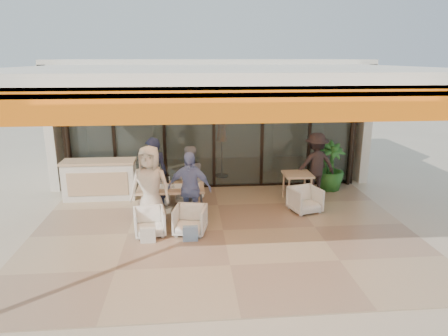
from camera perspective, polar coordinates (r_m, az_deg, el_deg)
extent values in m
plane|color=#C6B293|center=(8.62, -0.14, -9.01)|extent=(70.00, 70.00, 0.00)
cube|color=tan|center=(8.62, -0.14, -8.98)|extent=(8.00, 6.00, 0.01)
cube|color=silver|center=(7.85, -0.16, 13.48)|extent=(8.00, 6.00, 0.20)
cube|color=orange|center=(4.95, 2.76, 9.03)|extent=(8.00, 0.12, 0.45)
cube|color=#FF5C15|center=(5.62, 1.82, 11.04)|extent=(8.00, 1.50, 0.06)
cylinder|color=black|center=(11.34, -21.46, 4.39)|extent=(0.12, 0.12, 3.20)
cylinder|color=black|center=(11.79, 17.82, 5.11)|extent=(0.12, 0.12, 3.20)
cube|color=#9EADA3|center=(11.01, -1.48, 5.16)|extent=(8.00, 0.03, 3.20)
cube|color=black|center=(11.40, -1.42, -2.58)|extent=(8.00, 0.10, 0.08)
cube|color=black|center=(10.84, -1.54, 13.29)|extent=(8.00, 0.10, 0.08)
cube|color=black|center=(11.49, -21.88, 4.48)|extent=(0.08, 0.10, 3.20)
cube|color=black|center=(11.18, -15.47, 4.76)|extent=(0.08, 0.10, 3.20)
cube|color=black|center=(11.02, -8.53, 4.99)|extent=(0.08, 0.10, 3.20)
cube|color=black|center=(11.01, -1.48, 5.16)|extent=(0.08, 0.10, 3.20)
cube|color=black|center=(11.18, 5.47, 5.25)|extent=(0.08, 0.10, 3.20)
cube|color=black|center=(11.50, 12.13, 5.26)|extent=(0.08, 0.10, 3.20)
cube|color=black|center=(11.94, 18.13, 5.21)|extent=(0.08, 0.10, 3.20)
cube|color=silver|center=(14.45, -2.36, 8.03)|extent=(9.00, 0.25, 3.40)
cube|color=silver|center=(13.24, -21.48, 6.29)|extent=(0.25, 3.50, 3.40)
cube|color=silver|center=(13.68, 16.90, 6.95)|extent=(0.25, 3.50, 3.40)
cube|color=silver|center=(12.58, -2.05, 14.69)|extent=(9.00, 3.50, 0.25)
cube|color=tan|center=(13.08, -1.91, -0.33)|extent=(8.00, 3.50, 0.02)
cylinder|color=silver|center=(12.62, -9.24, 5.83)|extent=(0.40, 0.40, 3.00)
cylinder|color=silver|center=(12.83, 6.17, 6.10)|extent=(0.40, 0.40, 3.00)
cylinder|color=black|center=(12.04, -7.74, 12.62)|extent=(0.03, 0.03, 0.70)
cube|color=black|center=(12.07, -7.67, 10.49)|extent=(0.30, 0.30, 0.40)
sphere|color=#FFBF72|center=(12.07, -7.67, 10.49)|extent=(0.18, 0.18, 0.18)
cylinder|color=black|center=(12.39, 9.06, 12.65)|extent=(0.03, 0.03, 0.70)
cube|color=black|center=(12.42, 8.97, 10.57)|extent=(0.30, 0.30, 0.40)
sphere|color=#FFBF72|center=(12.42, 8.97, 10.57)|extent=(0.18, 0.18, 0.18)
cylinder|color=black|center=(12.37, -0.33, -1.07)|extent=(0.40, 0.40, 0.05)
cylinder|color=black|center=(12.12, -0.34, 3.47)|extent=(0.04, 0.04, 2.10)
cone|color=#DA4412|center=(12.00, -0.34, 6.51)|extent=(0.32, 0.32, 1.10)
cube|color=silver|center=(10.83, -17.28, -1.73)|extent=(1.80, 0.60, 1.00)
cube|color=tan|center=(10.69, -17.50, 0.89)|extent=(1.85, 0.65, 0.06)
cube|color=tan|center=(10.54, -17.62, -2.22)|extent=(1.50, 0.02, 0.60)
cube|color=tan|center=(9.18, -7.58, -2.77)|extent=(1.50, 0.90, 0.05)
cube|color=white|center=(9.17, -7.58, -2.62)|extent=(1.30, 0.35, 0.01)
cylinder|color=tan|center=(9.05, -11.52, -5.71)|extent=(0.06, 0.06, 0.70)
cylinder|color=tan|center=(8.99, -3.61, -5.56)|extent=(0.06, 0.06, 0.70)
cylinder|color=tan|center=(9.65, -11.11, -4.34)|extent=(0.06, 0.06, 0.70)
cylinder|color=tan|center=(9.59, -3.71, -4.19)|extent=(0.06, 0.06, 0.70)
cylinder|color=white|center=(9.04, -10.49, -2.61)|extent=(0.06, 0.06, 0.11)
cylinder|color=white|center=(9.36, -9.08, -1.93)|extent=(0.06, 0.06, 0.11)
cylinder|color=white|center=(9.05, -7.31, -2.45)|extent=(0.06, 0.06, 0.11)
cylinder|color=white|center=(9.31, -5.71, -1.89)|extent=(0.06, 0.06, 0.11)
cylinder|color=white|center=(8.95, -4.45, -2.59)|extent=(0.06, 0.06, 0.11)
cylinder|color=brown|center=(9.33, -10.94, -1.91)|extent=(0.07, 0.07, 0.16)
cylinder|color=black|center=(9.42, -8.14, -1.62)|extent=(0.09, 0.09, 0.17)
cylinder|color=black|center=(9.39, -8.16, -1.06)|extent=(0.10, 0.10, 0.01)
cylinder|color=white|center=(8.92, -10.56, -3.22)|extent=(0.22, 0.22, 0.01)
cylinder|color=white|center=(8.87, -4.76, -3.10)|extent=(0.22, 0.22, 0.01)
cylinder|color=white|center=(9.50, -10.22, -2.02)|extent=(0.22, 0.22, 0.01)
cylinder|color=white|center=(9.46, -4.78, -1.91)|extent=(0.22, 0.22, 0.01)
imported|color=white|center=(10.22, -9.65, -3.16)|extent=(0.67, 0.63, 0.69)
imported|color=white|center=(10.20, -4.92, -3.34)|extent=(0.72, 0.70, 0.58)
imported|color=white|center=(8.46, -10.61, -7.44)|extent=(0.70, 0.67, 0.63)
imported|color=white|center=(8.41, -4.87, -7.26)|extent=(0.75, 0.72, 0.66)
imported|color=#191F38|center=(9.58, -10.02, -0.93)|extent=(0.73, 0.55, 1.81)
imported|color=slate|center=(9.57, -4.97, -1.48)|extent=(0.90, 0.79, 1.58)
imported|color=beige|center=(8.73, -10.50, -2.63)|extent=(0.98, 0.75, 1.80)
imported|color=#7789C7|center=(8.71, -4.96, -2.97)|extent=(1.04, 0.62, 1.65)
cube|color=silver|center=(8.16, -10.81, -9.48)|extent=(0.30, 0.10, 0.34)
cube|color=#99BFD8|center=(8.11, -4.82, -9.39)|extent=(0.30, 0.10, 0.34)
cube|color=tan|center=(10.28, 10.47, -0.89)|extent=(0.70, 0.70, 0.05)
cylinder|color=tan|center=(10.06, 9.24, -3.41)|extent=(0.05, 0.05, 0.70)
cylinder|color=tan|center=(10.21, 12.30, -3.28)|extent=(0.05, 0.05, 0.70)
cylinder|color=tan|center=(10.58, 8.51, -2.43)|extent=(0.05, 0.05, 0.70)
cylinder|color=tan|center=(10.72, 11.43, -2.33)|extent=(0.05, 0.05, 0.70)
imported|color=white|center=(9.71, 11.51, -4.31)|extent=(0.80, 0.77, 0.67)
imported|color=black|center=(10.79, 12.94, 0.48)|extent=(1.18, 0.77, 1.71)
imported|color=#1E5919|center=(11.36, 14.94, 0.22)|extent=(0.96, 0.96, 1.37)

